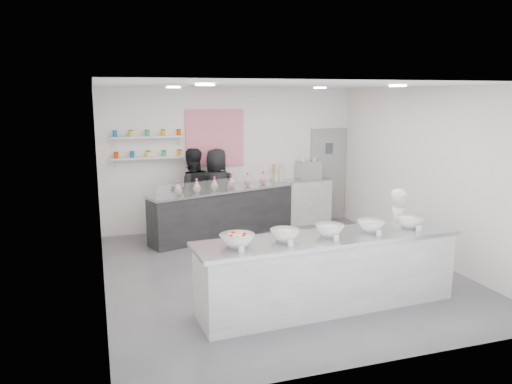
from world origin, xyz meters
TOP-DOWN VIEW (x-y plane):
  - floor at (0.00, 0.00)m, footprint 6.00×6.00m
  - ceiling at (0.00, 0.00)m, footprint 6.00×6.00m
  - back_wall at (0.00, 3.00)m, footprint 5.50×0.00m
  - left_wall at (-2.75, 0.00)m, footprint 0.00×6.00m
  - right_wall at (2.75, 0.00)m, footprint 0.00×6.00m
  - back_door at (2.30, 2.97)m, footprint 0.88×0.04m
  - pattern_panel at (-0.35, 2.98)m, footprint 1.25×0.03m
  - jar_shelf_lower at (-1.75, 2.90)m, footprint 1.45×0.22m
  - jar_shelf_upper at (-1.75, 2.90)m, footprint 1.45×0.22m
  - preserve_jars at (-1.75, 2.88)m, footprint 1.45×0.10m
  - downlight_0 at (-1.40, -1.00)m, footprint 0.24×0.24m
  - downlight_1 at (1.40, -1.00)m, footprint 0.24×0.24m
  - downlight_2 at (-1.40, 1.60)m, footprint 0.24×0.24m
  - downlight_3 at (1.40, 1.60)m, footprint 0.24×0.24m
  - prep_counter at (0.15, -1.49)m, footprint 3.72×1.03m
  - back_bar at (-0.36, 2.30)m, footprint 3.19×1.52m
  - sneeze_guard at (-0.27, 2.04)m, footprint 2.98×0.96m
  - espresso_ledge at (1.55, 2.78)m, footprint 1.35×0.43m
  - espresso_machine at (1.73, 2.78)m, footprint 0.50×0.34m
  - cup_stacks at (1.00, 2.78)m, footprint 0.24×0.24m
  - prep_bowls at (0.15, -1.49)m, footprint 3.01×0.64m
  - label_cards at (0.12, -2.00)m, footprint 2.66×0.04m
  - cookie_bags at (-0.36, 2.30)m, footprint 2.10×0.80m
  - woman_prep at (1.63, -0.89)m, footprint 0.50×0.61m
  - staff_left at (-0.94, 2.55)m, footprint 0.88×0.69m
  - staff_right at (-0.41, 2.60)m, footprint 1.02×0.86m

SIDE VIEW (x-z plane):
  - floor at x=0.00m, z-range 0.00..0.00m
  - back_bar at x=-0.36m, z-range 0.00..0.98m
  - prep_counter at x=0.15m, z-range 0.00..1.00m
  - espresso_ledge at x=1.55m, z-range 0.00..1.01m
  - woman_prep at x=1.63m, z-range 0.00..1.45m
  - staff_right at x=-0.41m, z-range 0.00..1.78m
  - staff_left at x=-0.94m, z-range 0.00..1.80m
  - label_cards at x=0.12m, z-range 1.00..1.07m
  - back_door at x=2.30m, z-range 0.00..2.10m
  - prep_bowls at x=0.15m, z-range 1.00..1.16m
  - sneeze_guard at x=-0.27m, z-range 0.98..1.25m
  - cookie_bags at x=-0.36m, z-range 0.98..1.25m
  - cup_stacks at x=1.00m, z-range 1.01..1.37m
  - espresso_machine at x=1.73m, z-range 1.01..1.39m
  - back_wall at x=0.00m, z-range -1.25..4.25m
  - left_wall at x=-2.75m, z-range -1.50..4.50m
  - right_wall at x=2.75m, z-range -1.50..4.50m
  - jar_shelf_lower at x=-1.75m, z-range 1.58..1.62m
  - preserve_jars at x=-1.75m, z-range 1.60..2.16m
  - pattern_panel at x=-0.35m, z-range 1.35..2.55m
  - jar_shelf_upper at x=-1.75m, z-range 2.00..2.04m
  - downlight_0 at x=-1.40m, z-range 2.97..2.99m
  - downlight_1 at x=1.40m, z-range 2.97..2.99m
  - downlight_2 at x=-1.40m, z-range 2.97..2.99m
  - downlight_3 at x=1.40m, z-range 2.97..2.99m
  - ceiling at x=0.00m, z-range 3.00..3.00m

